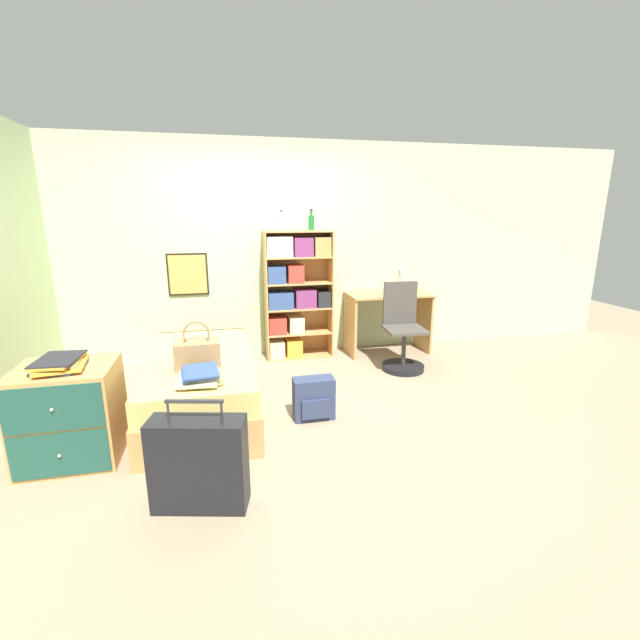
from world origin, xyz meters
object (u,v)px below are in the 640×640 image
Objects in this scene: book_stack_on_bed at (200,376)px; desk_chair at (402,341)px; desk_lamp at (401,273)px; suitcase at (199,464)px; bottle_green at (282,223)px; magazine_pile_on_dresser at (59,364)px; desk at (388,313)px; bottle_brown at (311,222)px; handbag at (198,353)px; bed at (202,384)px; bookcase at (294,292)px; dresser at (70,413)px; backpack at (314,399)px.

book_stack_on_bed is 2.52m from desk_chair.
book_stack_on_bed is 3.06m from desk_lamp.
desk_lamp is (2.39, 2.58, 0.73)m from suitcase.
desk_lamp is at bearing -3.83° from bottle_green.
magazine_pile_on_dresser is 0.38× the size of desk.
suitcase is 2.89× the size of bottle_brown.
magazine_pile_on_dresser is 3.38m from desk_chair.
handbag is 0.55× the size of suitcase.
bottle_brown reaches higher than bed.
bottle_green is at bearing 175.44° from desk.
bottle_green is at bearing 176.05° from bookcase.
desk_chair is at bearing 29.62° from book_stack_on_bed.
handbag is at bearing -123.77° from bookcase.
bottle_green is (0.94, 1.61, 1.00)m from handbag.
bookcase is at bearing -179.58° from bottle_brown.
bottle_green reaches higher than bed.
dresser is 0.40m from magazine_pile_on_dresser.
suitcase is 1.92× the size of backpack.
bookcase is 1.50× the size of desk.
desk_lamp reaches higher than desk_chair.
bookcase reaches higher than handbag.
book_stack_on_bed is 0.38× the size of desk_chair.
bottle_green reaches higher than magazine_pile_on_dresser.
suitcase is 1.83× the size of magazine_pile_on_dresser.
desk is (2.23, 1.84, -0.05)m from book_stack_on_bed.
magazine_pile_on_dresser is at bearing -171.99° from backpack.
suitcase is at bearing -111.23° from bookcase.
handbag is 0.38× the size of desk.
desk is at bearing 49.14° from suitcase.
dresser is 1.87m from backpack.
magazine_pile_on_dresser is at bearing -133.16° from bottle_green.
bottle_green is at bearing 46.84° from magazine_pile_on_dresser.
bottle_brown is 1.29m from desk_lamp.
bookcase is at bearing 44.71° from magazine_pile_on_dresser.
bottle_brown reaches higher than suitcase.
book_stack_on_bed is (0.02, -0.63, 0.31)m from bed.
bottle_green reaches higher than backpack.
bottle_green is 0.60× the size of desk_lamp.
desk is (1.32, -0.11, -1.12)m from bottle_green.
dresser is at bearing -133.71° from bottle_green.
bottle_green reaches higher than handbag.
bookcase is 6.73× the size of bottle_green.
handbag is 2.40m from desk_chair.
magazine_pile_on_dresser is at bearing -138.28° from bottle_brown.
backpack is at bearing -129.37° from desk.
backpack is at bearing 6.73° from dresser.
bottle_brown is at bearing 0.42° from bookcase.
bottle_green is at bearing 150.80° from desk_chair.
book_stack_on_bed is at bearing 90.56° from suitcase.
desk_chair is (2.18, 1.24, -0.25)m from book_stack_on_bed.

